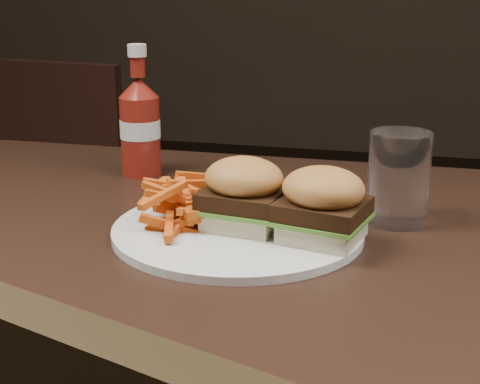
% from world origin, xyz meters
% --- Properties ---
extents(dining_table, '(1.20, 0.80, 0.04)m').
position_xyz_m(dining_table, '(0.00, 0.00, 0.73)').
color(dining_table, black).
rests_on(dining_table, ground).
extents(chair_far, '(0.43, 0.43, 0.04)m').
position_xyz_m(chair_far, '(-0.56, 0.91, 0.43)').
color(chair_far, black).
rests_on(chair_far, ground).
extents(plate, '(0.30, 0.30, 0.01)m').
position_xyz_m(plate, '(0.05, 0.02, 0.76)').
color(plate, white).
rests_on(plate, dining_table).
extents(sandwich_half_a, '(0.09, 0.09, 0.02)m').
position_xyz_m(sandwich_half_a, '(0.06, 0.03, 0.77)').
color(sandwich_half_a, beige).
rests_on(sandwich_half_a, plate).
extents(sandwich_half_b, '(0.10, 0.10, 0.02)m').
position_xyz_m(sandwich_half_b, '(0.15, 0.01, 0.77)').
color(sandwich_half_b, beige).
rests_on(sandwich_half_b, plate).
extents(fries_pile, '(0.15, 0.15, 0.05)m').
position_xyz_m(fries_pile, '(-0.01, 0.03, 0.78)').
color(fries_pile, '#D0640F').
rests_on(fries_pile, plate).
extents(ketchup_bottle, '(0.08, 0.08, 0.12)m').
position_xyz_m(ketchup_bottle, '(-0.16, 0.24, 0.81)').
color(ketchup_bottle, maroon).
rests_on(ketchup_bottle, dining_table).
extents(tumbler, '(0.10, 0.10, 0.12)m').
position_xyz_m(tumbler, '(0.23, 0.12, 0.81)').
color(tumbler, white).
rests_on(tumbler, dining_table).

